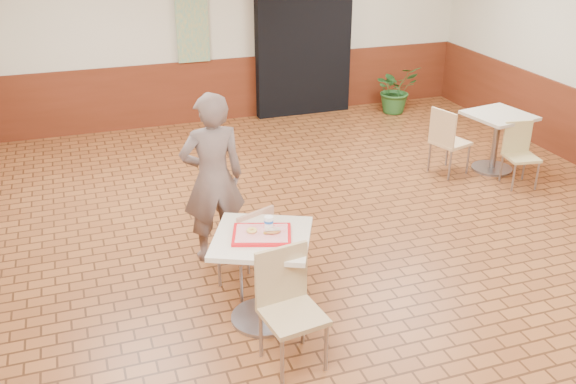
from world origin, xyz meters
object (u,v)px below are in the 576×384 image
object	(u,v)px
paper_cup	(269,222)
chair_second_front	(519,150)
serving_tray	(262,234)
long_john_donut	(272,231)
chair_main_front	(288,302)
chair_main_back	(249,245)
chair_second_left	(447,138)
main_table	(262,264)
customer	(213,179)
ring_donut	(252,230)
second_table	(497,132)
potted_plant	(396,89)

from	to	relation	value
paper_cup	chair_second_front	distance (m)	4.21
serving_tray	long_john_donut	size ratio (longest dim) A/B	3.21
chair_main_front	long_john_donut	bearing A→B (deg)	77.69
chair_main_back	long_john_donut	size ratio (longest dim) A/B	5.81
chair_main_back	serving_tray	size ratio (longest dim) A/B	1.81
serving_tray	chair_second_left	xyz separation A→B (m)	(3.22, 2.32, -0.34)
chair_second_left	main_table	bearing A→B (deg)	108.58
chair_main_back	customer	world-z (taller)	customer
long_john_donut	ring_donut	bearing A→B (deg)	152.24
chair_second_left	chair_second_front	world-z (taller)	chair_second_left
paper_cup	chair_main_back	bearing A→B (deg)	100.71
chair_main_back	second_table	xyz separation A→B (m)	(3.90, 1.76, 0.04)
chair_main_back	serving_tray	world-z (taller)	chair_main_back
ring_donut	paper_cup	size ratio (longest dim) A/B	0.93
ring_donut	long_john_donut	world-z (taller)	long_john_donut
main_table	potted_plant	size ratio (longest dim) A/B	1.03
chair_second_front	long_john_donut	bearing A→B (deg)	-146.54
customer	chair_second_left	size ratio (longest dim) A/B	1.94
serving_tray	ring_donut	world-z (taller)	ring_donut
chair_main_front	second_table	bearing A→B (deg)	27.55
chair_main_front	paper_cup	bearing A→B (deg)	77.72
customer	long_john_donut	size ratio (longest dim) A/B	11.64
serving_tray	second_table	bearing A→B (deg)	29.64
main_table	serving_tray	world-z (taller)	serving_tray
long_john_donut	serving_tray	bearing A→B (deg)	154.37
serving_tray	chair_main_front	bearing A→B (deg)	-85.89
main_table	paper_cup	size ratio (longest dim) A/B	8.59
second_table	main_table	bearing A→B (deg)	-150.36
potted_plant	second_table	bearing A→B (deg)	-88.42
main_table	chair_second_front	bearing A→B (deg)	24.01
serving_tray	paper_cup	world-z (taller)	paper_cup
chair_main_front	customer	distance (m)	1.79
customer	ring_donut	world-z (taller)	customer
serving_tray	long_john_donut	xyz separation A→B (m)	(0.08, -0.04, 0.04)
second_table	paper_cup	bearing A→B (deg)	-150.71
main_table	serving_tray	bearing A→B (deg)	153.43
chair_main_front	potted_plant	world-z (taller)	chair_main_front
potted_plant	ring_donut	bearing A→B (deg)	-128.70
second_table	potted_plant	bearing A→B (deg)	91.58
chair_main_front	customer	bearing A→B (deg)	87.66
chair_main_back	long_john_donut	xyz separation A→B (m)	(0.07, -0.51, 0.39)
main_table	paper_cup	world-z (taller)	paper_cup
chair_main_front	chair_second_front	size ratio (longest dim) A/B	1.19
customer	long_john_donut	xyz separation A→B (m)	(0.22, -1.23, 0.01)
paper_cup	second_table	size ratio (longest dim) A/B	0.12
main_table	customer	size ratio (longest dim) A/B	0.48
paper_cup	chair_second_left	size ratio (longest dim) A/B	0.11
ring_donut	chair_main_back	bearing A→B (deg)	78.70
potted_plant	main_table	bearing A→B (deg)	-127.93
paper_cup	main_table	bearing A→B (deg)	-136.91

